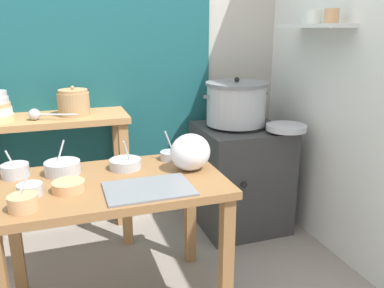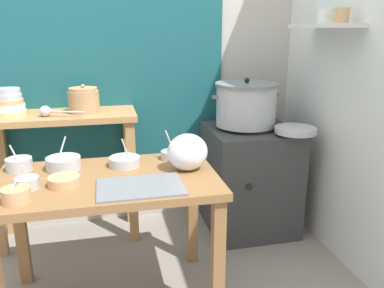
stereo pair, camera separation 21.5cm
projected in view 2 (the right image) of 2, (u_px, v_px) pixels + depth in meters
The scene contains 19 objects.
wall_back at pixel (123, 48), 2.78m from camera, with size 4.40×0.12×2.60m.
wall_right at pixel (365, 53), 2.22m from camera, with size 0.30×3.20×2.60m.
prep_table at pixel (109, 198), 1.98m from camera, with size 1.10×0.66×0.72m.
back_shelf_table at pixel (64, 146), 2.61m from camera, with size 0.96×0.40×0.90m.
stove_block at pixel (249, 178), 2.85m from camera, with size 0.60×0.61×0.78m.
steamer_pot at pixel (246, 104), 2.70m from camera, with size 0.48×0.44×0.33m.
clay_pot at pixel (84, 100), 2.56m from camera, with size 0.20×0.20×0.19m.
bowl_stack_enamel at pixel (9, 104), 2.44m from camera, with size 0.20×0.20×0.18m.
ladle at pixel (47, 111), 2.45m from camera, with size 0.28×0.13×0.07m.
serving_tray at pixel (140, 187), 1.82m from camera, with size 0.40×0.28×0.01m, color slate.
plastic_bag at pixel (187, 152), 2.02m from camera, with size 0.21×0.17×0.20m, color white.
wide_pan at pixel (295, 130), 2.54m from camera, with size 0.27×0.27×0.04m, color #B7BABF.
prep_bowl_0 at pixel (27, 183), 1.80m from camera, with size 0.11×0.11×0.05m.
prep_bowl_1 at pixel (64, 181), 1.83m from camera, with size 0.15×0.15×0.05m.
prep_bowl_2 at pixel (63, 163), 2.05m from camera, with size 0.18×0.18×0.17m.
prep_bowl_3 at pixel (19, 164), 2.03m from camera, with size 0.13×0.13×0.14m.
prep_bowl_4 at pixel (125, 161), 2.10m from camera, with size 0.17×0.17×0.16m.
prep_bowl_5 at pixel (171, 154), 2.22m from camera, with size 0.12×0.12×0.17m.
prep_bowl_6 at pixel (16, 195), 1.66m from camera, with size 0.12×0.12×0.15m.
Camera 2 is at (-0.07, -1.80, 1.43)m, focal length 36.45 mm.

